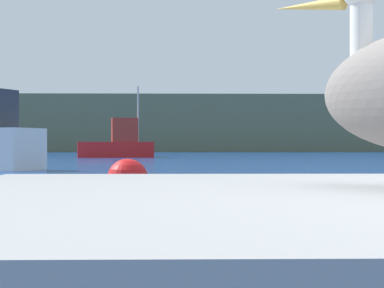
% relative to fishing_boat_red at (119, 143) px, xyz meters
% --- Properties ---
extents(hillside_backdrop, '(140.00, 12.24, 7.08)m').
position_rel_fishing_boat_red_xyz_m(hillside_backdrop, '(5.95, 37.95, 2.55)').
color(hillside_backdrop, '#5B664C').
rests_on(hillside_backdrop, ground).
extents(fishing_boat_red, '(5.41, 2.32, 5.00)m').
position_rel_fishing_boat_red_xyz_m(fishing_boat_red, '(0.00, 0.00, 0.00)').
color(fishing_boat_red, red).
rests_on(fishing_boat_red, ground).
extents(mooring_buoy, '(0.67, 0.67, 0.67)m').
position_rel_fishing_boat_red_xyz_m(mooring_buoy, '(3.41, -33.54, -0.65)').
color(mooring_buoy, red).
rests_on(mooring_buoy, ground).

